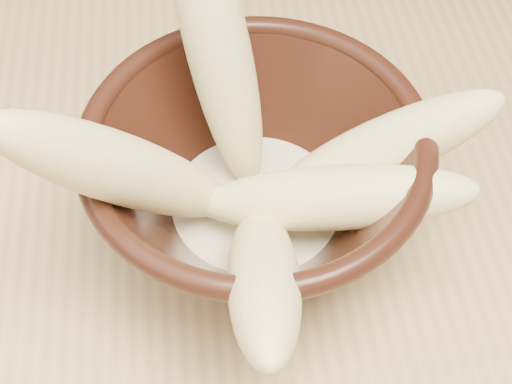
# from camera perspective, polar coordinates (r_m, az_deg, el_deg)

# --- Properties ---
(table) EXTENTS (1.20, 0.80, 0.75)m
(table) POSITION_cam_1_polar(r_m,az_deg,el_deg) (0.57, 19.55, -10.32)
(table) COLOR tan
(table) RESTS_ON ground
(bowl) EXTENTS (0.20, 0.20, 0.11)m
(bowl) POSITION_cam_1_polar(r_m,az_deg,el_deg) (0.43, -0.00, 0.75)
(bowl) COLOR black
(bowl) RESTS_ON table
(milk_puddle) EXTENTS (0.11, 0.11, 0.02)m
(milk_puddle) POSITION_cam_1_polar(r_m,az_deg,el_deg) (0.45, 0.00, -1.33)
(milk_puddle) COLOR beige
(milk_puddle) RESTS_ON bowl
(banana_upright) EXTENTS (0.08, 0.11, 0.19)m
(banana_upright) POSITION_cam_1_polar(r_m,az_deg,el_deg) (0.41, -3.00, 11.24)
(banana_upright) COLOR #CCC178
(banana_upright) RESTS_ON bowl
(banana_left) EXTENTS (0.15, 0.09, 0.17)m
(banana_left) POSITION_cam_1_polar(r_m,az_deg,el_deg) (0.38, -10.25, 1.66)
(banana_left) COLOR #CCC178
(banana_left) RESTS_ON bowl
(banana_right) EXTENTS (0.15, 0.05, 0.12)m
(banana_right) POSITION_cam_1_polar(r_m,az_deg,el_deg) (0.43, 9.97, 3.32)
(banana_right) COLOR #CCC178
(banana_right) RESTS_ON bowl
(banana_across) EXTENTS (0.17, 0.08, 0.08)m
(banana_across) POSITION_cam_1_polar(r_m,az_deg,el_deg) (0.40, 6.05, -0.48)
(banana_across) COLOR #CCC178
(banana_across) RESTS_ON bowl
(banana_front) EXTENTS (0.05, 0.16, 0.12)m
(banana_front) POSITION_cam_1_polar(r_m,az_deg,el_deg) (0.37, 0.59, -6.75)
(banana_front) COLOR #CCC178
(banana_front) RESTS_ON bowl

